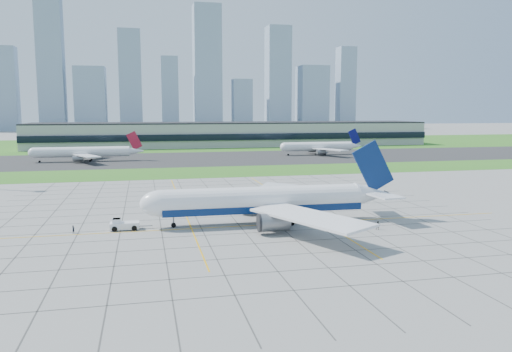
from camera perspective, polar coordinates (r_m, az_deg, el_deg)
The scene contains 13 objects.
ground at distance 105.71m, azimuth -2.06°, elevation -5.51°, with size 1400.00×1400.00×0.00m, color gray.
grass_median at distance 193.63m, azimuth -7.01°, elevation 0.42°, with size 700.00×35.00×0.04m, color #327320.
asphalt_taxiway at distance 248.09m, azimuth -8.29°, elevation 1.96°, with size 700.00×75.00×0.04m, color #383838.
grass_far at distance 357.51m, azimuth -9.68°, elevation 3.62°, with size 700.00×145.00×0.04m, color #327320.
apron_markings at distance 116.44m, azimuth -2.87°, elevation -4.28°, with size 120.00×130.00×0.03m.
terminal at distance 336.68m, azimuth -2.64°, elevation 4.82°, with size 260.00×43.00×15.80m.
city_skyline at distance 622.29m, azimuth -11.98°, elevation 10.63°, with size 523.00×32.40×160.00m.
airliner at distance 105.54m, azimuth 1.02°, elevation -2.89°, with size 55.29×56.04×17.41m.
pushback_tug at distance 104.00m, azimuth -14.94°, elevation -5.40°, with size 8.39×3.02×2.33m.
crew_near at distance 103.90m, azimuth -20.14°, elevation -5.75°, with size 0.58×0.38×1.60m, color black.
crew_far at distance 103.50m, azimuth 13.78°, elevation -5.51°, with size 0.86×0.67×1.77m, color black.
distant_jet_1 at distance 245.84m, azimuth -19.08°, elevation 2.61°, with size 48.61×42.66×14.08m.
distant_jet_2 at distance 269.75m, azimuth 7.22°, elevation 3.37°, with size 43.16×42.66×14.08m.
Camera 1 is at (-19.00, -101.21, 23.87)m, focal length 35.00 mm.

